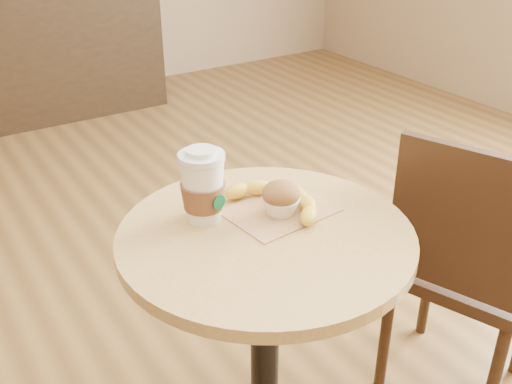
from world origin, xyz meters
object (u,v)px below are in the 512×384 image
Objects in this scene: chair_right at (464,265)px; muffin at (281,198)px; cafe_table at (265,315)px; coffee_cup at (203,189)px; banana at (278,201)px.

muffin is at bearing 56.99° from chair_right.
cafe_table is at bearing 62.37° from chair_right.
coffee_cup is 1.93× the size of muffin.
cafe_table is at bearing -69.93° from coffee_cup.
coffee_cup reaches higher than banana.
cafe_table is 0.35m from coffee_cup.
muffin reaches higher than cafe_table.
cafe_table is at bearing -155.59° from banana.
cafe_table is 4.34× the size of coffee_cup.
muffin reaches higher than banana.
banana is (0.01, 0.02, -0.02)m from muffin.
banana is at bearing 40.97° from cafe_table.
coffee_cup is at bearing 53.80° from chair_right.
chair_right is 3.39× the size of banana.
cafe_table is 8.38× the size of muffin.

